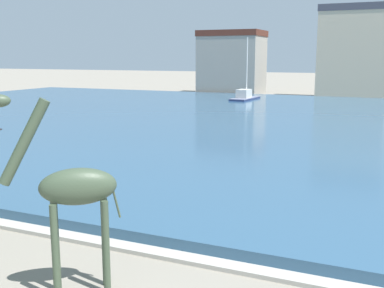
% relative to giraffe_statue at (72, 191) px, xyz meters
% --- Properties ---
extents(harbor_water, '(86.61, 48.08, 0.43)m').
position_rel_giraffe_statue_xyz_m(harbor_water, '(-0.42, 26.78, -2.13)').
color(harbor_water, '#2D5170').
rests_on(harbor_water, ground).
extents(quay_edge_coping, '(86.61, 0.50, 0.12)m').
position_rel_giraffe_statue_xyz_m(quay_edge_coping, '(-0.42, 2.49, -2.28)').
color(quay_edge_coping, '#ADA89E').
rests_on(quay_edge_coping, ground).
extents(giraffe_statue, '(2.29, 1.91, 4.59)m').
position_rel_giraffe_statue_xyz_m(giraffe_statue, '(0.00, 0.00, 0.00)').
color(giraffe_statue, '#3D4C38').
rests_on(giraffe_statue, ground).
extents(sailboat_navy, '(2.11, 6.03, 7.25)m').
position_rel_giraffe_statue_xyz_m(sailboat_navy, '(-9.43, 42.83, -1.82)').
color(sailboat_navy, navy).
rests_on(sailboat_navy, ground).
extents(townhouse_wide_warehouse, '(8.44, 6.02, 8.60)m').
position_rel_giraffe_statue_xyz_m(townhouse_wide_warehouse, '(-15.10, 54.20, 1.97)').
color(townhouse_wide_warehouse, gray).
rests_on(townhouse_wide_warehouse, ground).
extents(townhouse_corner_house, '(8.18, 5.66, 11.19)m').
position_rel_giraffe_statue_xyz_m(townhouse_corner_house, '(0.83, 53.19, 3.27)').
color(townhouse_corner_house, '#C6B293').
rests_on(townhouse_corner_house, ground).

